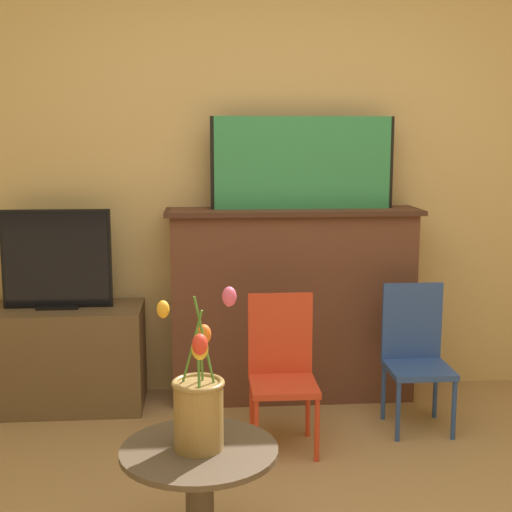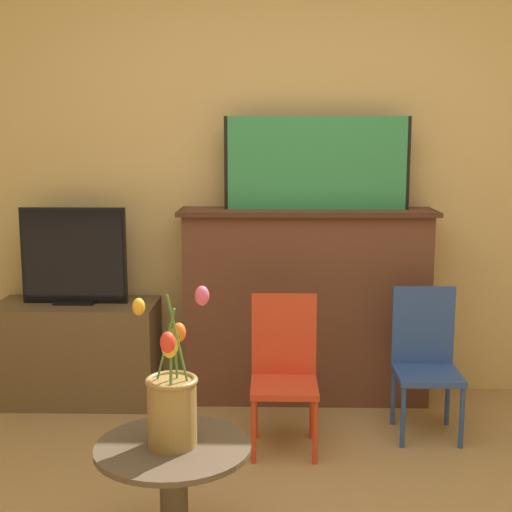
% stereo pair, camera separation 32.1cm
% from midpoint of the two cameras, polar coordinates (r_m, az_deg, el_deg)
% --- Properties ---
extents(wall_back, '(8.00, 0.06, 2.70)m').
position_cam_midpoint_polar(wall_back, '(4.09, 4.59, 7.74)').
color(wall_back, tan).
rests_on(wall_back, ground).
extents(fireplace_mantel, '(1.40, 0.36, 1.08)m').
position_cam_midpoint_polar(fireplace_mantel, '(4.02, 6.29, -3.78)').
color(fireplace_mantel, brown).
rests_on(fireplace_mantel, ground).
extents(painting, '(1.01, 0.03, 0.50)m').
position_cam_midpoint_polar(painting, '(3.93, 7.25, 7.38)').
color(painting, black).
rests_on(painting, fireplace_mantel).
extents(tv_stand, '(0.89, 0.42, 0.56)m').
position_cam_midpoint_polar(tv_stand, '(4.12, -11.93, -7.56)').
color(tv_stand, brown).
rests_on(tv_stand, ground).
extents(tv_monitor, '(0.58, 0.12, 0.53)m').
position_cam_midpoint_polar(tv_monitor, '(4.00, -12.18, -0.11)').
color(tv_monitor, black).
rests_on(tv_monitor, tv_stand).
extents(chair_red, '(0.31, 0.31, 0.73)m').
position_cam_midpoint_polar(chair_red, '(3.44, 4.97, -8.80)').
color(chair_red, red).
rests_on(chair_red, ground).
extents(chair_blue, '(0.31, 0.31, 0.73)m').
position_cam_midpoint_polar(chair_blue, '(3.73, 15.84, -7.68)').
color(chair_blue, '#2D4C99').
rests_on(chair_blue, ground).
extents(side_table, '(0.54, 0.54, 0.44)m').
position_cam_midpoint_polar(side_table, '(2.57, -2.88, -17.97)').
color(side_table, '#4C3D2D').
rests_on(side_table, ground).
extents(vase_tulips, '(0.26, 0.23, 0.55)m').
position_cam_midpoint_polar(vase_tulips, '(2.44, -2.92, -11.56)').
color(vase_tulips, olive).
rests_on(vase_tulips, side_table).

